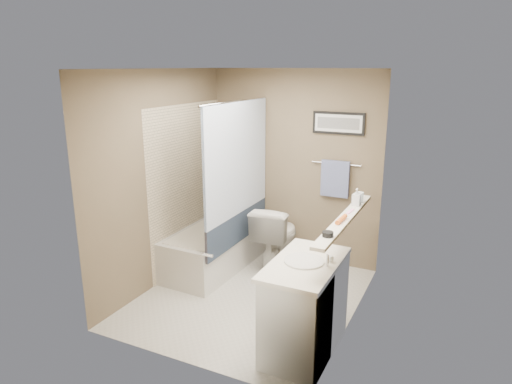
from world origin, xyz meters
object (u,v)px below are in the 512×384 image
at_px(hair_brush_front, 341,219).
at_px(candle_bowl_near, 328,234).
at_px(soap_bottle, 357,197).
at_px(bathtub, 215,248).
at_px(glass_jar, 359,197).
at_px(toilet, 276,236).
at_px(vanity, 305,309).

bearing_deg(hair_brush_front, candle_bowl_near, -90.00).
bearing_deg(soap_bottle, bathtub, 171.26).
height_order(bathtub, glass_jar, glass_jar).
relative_size(toilet, candle_bowl_near, 8.98).
bearing_deg(toilet, candle_bowl_near, 121.23).
distance_m(bathtub, glass_jar, 2.01).
xyz_separation_m(candle_bowl_near, soap_bottle, (0.00, 0.93, 0.06)).
height_order(toilet, soap_bottle, soap_bottle).
distance_m(bathtub, soap_bottle, 2.04).
relative_size(toilet, soap_bottle, 4.80).
xyz_separation_m(vanity, glass_jar, (0.19, 1.02, 0.77)).
relative_size(toilet, hair_brush_front, 3.67).
height_order(vanity, soap_bottle, soap_bottle).
bearing_deg(candle_bowl_near, glass_jar, 90.00).
height_order(vanity, candle_bowl_near, candle_bowl_near).
xyz_separation_m(toilet, soap_bottle, (1.10, -0.61, 0.80)).
bearing_deg(soap_bottle, glass_jar, 90.00).
height_order(bathtub, toilet, toilet).
relative_size(candle_bowl_near, glass_jar, 0.90).
bearing_deg(bathtub, hair_brush_front, -22.23).
xyz_separation_m(hair_brush_front, glass_jar, (0.00, 0.66, 0.03)).
relative_size(bathtub, vanity, 1.67).
distance_m(toilet, vanity, 1.75).
height_order(toilet, glass_jar, glass_jar).
bearing_deg(vanity, soap_bottle, 79.58).
height_order(bathtub, soap_bottle, soap_bottle).
relative_size(vanity, soap_bottle, 5.35).
distance_m(toilet, glass_jar, 1.42).
distance_m(vanity, candle_bowl_near, 0.76).
relative_size(bathtub, glass_jar, 15.00).
height_order(bathtub, candle_bowl_near, candle_bowl_near).
relative_size(vanity, hair_brush_front, 4.09).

